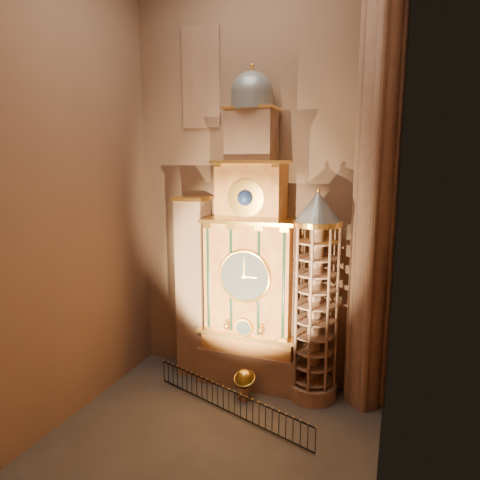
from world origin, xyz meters
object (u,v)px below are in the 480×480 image
at_px(astronomical_clock, 251,265).
at_px(portrait_tower, 194,286).
at_px(stair_turret, 315,299).
at_px(celestial_globe, 244,382).
at_px(iron_railing, 229,401).

bearing_deg(astronomical_clock, portrait_tower, 179.71).
xyz_separation_m(stair_turret, celestial_globe, (-3.21, -1.51, -4.30)).
bearing_deg(stair_turret, iron_railing, -138.89).
bearing_deg(stair_turret, astronomical_clock, 175.70).
xyz_separation_m(celestial_globe, iron_railing, (-0.26, -1.51, -0.31)).
bearing_deg(celestial_globe, iron_railing, -99.63).
height_order(portrait_tower, iron_railing, portrait_tower).
bearing_deg(iron_railing, astronomical_clock, 90.66).
height_order(astronomical_clock, portrait_tower, astronomical_clock).
xyz_separation_m(astronomical_clock, portrait_tower, (-3.40, 0.02, -1.53)).
bearing_deg(iron_railing, portrait_tower, 136.15).
xyz_separation_m(astronomical_clock, stair_turret, (3.50, -0.26, -1.41)).
relative_size(portrait_tower, stair_turret, 0.94).
bearing_deg(celestial_globe, stair_turret, 25.24).
distance_m(astronomical_clock, iron_railing, 6.86).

